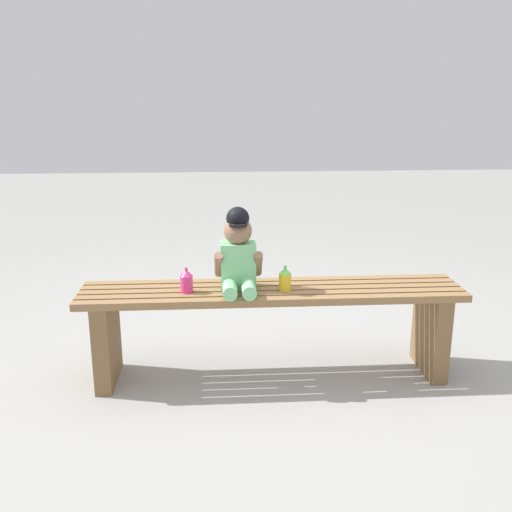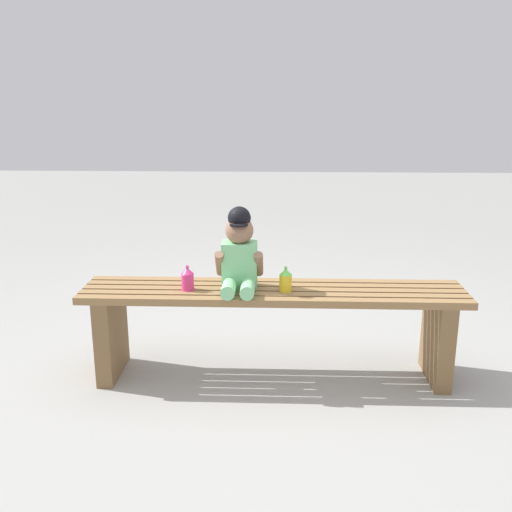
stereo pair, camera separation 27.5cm
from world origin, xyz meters
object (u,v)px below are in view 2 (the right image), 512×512
(park_bench, at_px, (273,317))
(sippy_cup_left, at_px, (188,278))
(child_figure, at_px, (239,254))
(sippy_cup_right, at_px, (286,280))

(park_bench, xyz_separation_m, sippy_cup_left, (-0.42, -0.03, 0.21))
(park_bench, distance_m, child_figure, 0.36)
(sippy_cup_left, bearing_deg, park_bench, 4.51)
(park_bench, xyz_separation_m, sippy_cup_right, (0.06, -0.03, 0.21))
(child_figure, height_order, sippy_cup_left, child_figure)
(park_bench, height_order, sippy_cup_left, sippy_cup_left)
(child_figure, distance_m, sippy_cup_left, 0.28)
(child_figure, bearing_deg, sippy_cup_right, -8.57)
(park_bench, bearing_deg, sippy_cup_left, -175.49)
(child_figure, relative_size, sippy_cup_left, 3.26)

